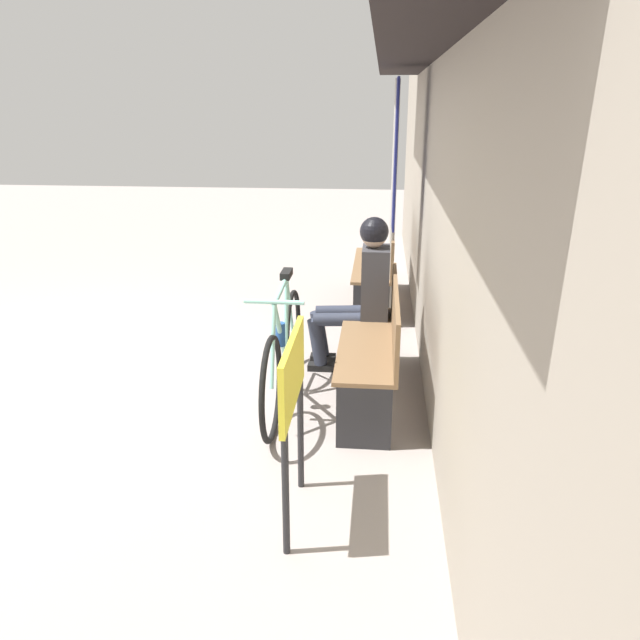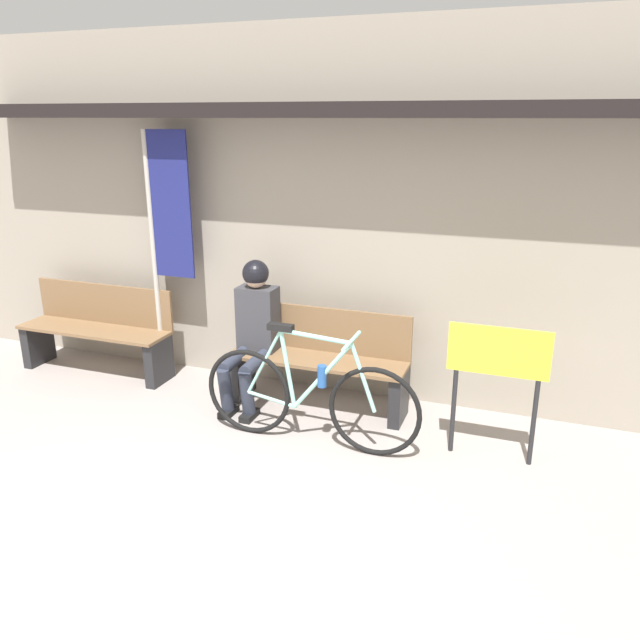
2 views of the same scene
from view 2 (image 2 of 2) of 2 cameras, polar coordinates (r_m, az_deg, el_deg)
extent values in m
plane|color=gray|center=(3.86, -16.51, -22.13)|extent=(24.00, 24.00, 0.00)
cube|color=#9E9384|center=(5.60, -0.29, 9.41)|extent=(12.00, 0.12, 3.20)
cube|color=black|center=(5.27, -1.42, 18.64)|extent=(6.60, 0.44, 0.12)
cube|color=brown|center=(5.38, -0.27, -3.67)|extent=(1.56, 0.42, 0.03)
cube|color=brown|center=(5.48, 0.43, -0.87)|extent=(1.56, 0.03, 0.40)
cube|color=#232326|center=(5.74, -7.14, -4.88)|extent=(0.10, 0.36, 0.43)
cube|color=#232326|center=(5.29, 7.22, -6.98)|extent=(0.10, 0.36, 0.43)
torus|color=black|center=(5.03, -6.55, -6.54)|extent=(0.72, 0.04, 0.72)
torus|color=black|center=(4.70, 5.00, -8.36)|extent=(0.72, 0.04, 0.72)
cylinder|color=#93DBCC|center=(4.62, -0.42, -1.54)|extent=(0.56, 0.03, 0.07)
cylinder|color=#93DBCC|center=(4.71, 0.18, -5.16)|extent=(0.48, 0.03, 0.60)
cylinder|color=#93DBCC|center=(4.80, -2.98, -4.50)|extent=(0.14, 0.03, 0.62)
cylinder|color=#93DBCC|center=(4.97, -4.48, -7.23)|extent=(0.40, 0.03, 0.09)
cylinder|color=#93DBCC|center=(4.86, -5.13, -3.84)|extent=(0.31, 0.02, 0.57)
cylinder|color=#93DBCC|center=(4.61, 3.97, -5.32)|extent=(0.22, 0.03, 0.53)
cube|color=black|center=(4.70, -3.62, -0.65)|extent=(0.20, 0.07, 0.05)
cylinder|color=#93DBCC|center=(4.53, 2.91, -1.92)|extent=(0.03, 0.40, 0.03)
cylinder|color=#235199|center=(4.71, 0.18, -5.16)|extent=(0.07, 0.07, 0.17)
cylinder|color=#2D3342|center=(5.44, -7.74, -3.53)|extent=(0.11, 0.46, 0.13)
cylinder|color=#2D3342|center=(5.36, -8.62, -6.30)|extent=(0.11, 0.17, 0.41)
cube|color=black|center=(5.48, -8.36, -8.29)|extent=(0.10, 0.22, 0.06)
cylinder|color=#2D3342|center=(5.36, -5.84, -3.82)|extent=(0.11, 0.46, 0.13)
cylinder|color=#2D3342|center=(5.28, -6.69, -6.63)|extent=(0.11, 0.17, 0.41)
cube|color=black|center=(5.40, -6.46, -8.65)|extent=(0.10, 0.22, 0.06)
cube|color=#38383D|center=(5.52, -5.68, 0.14)|extent=(0.34, 0.22, 0.57)
sphere|color=tan|center=(5.40, -5.90, 3.98)|extent=(0.20, 0.20, 0.20)
sphere|color=black|center=(5.39, -5.91, 4.28)|extent=(0.23, 0.23, 0.23)
cube|color=brown|center=(6.52, -19.99, -0.85)|extent=(1.56, 0.42, 0.03)
cube|color=brown|center=(6.60, -19.13, 1.43)|extent=(1.56, 0.03, 0.40)
cube|color=#232326|center=(7.07, -24.37, -1.94)|extent=(0.10, 0.36, 0.43)
cube|color=#232326|center=(6.17, -14.49, -3.67)|extent=(0.10, 0.36, 0.43)
cylinder|color=#B7B2A8|center=(6.09, -14.91, 5.41)|extent=(0.05, 0.05, 2.34)
cube|color=navy|center=(5.88, -13.47, 10.15)|extent=(0.40, 0.02, 1.32)
cylinder|color=#232326|center=(4.85, 12.09, -8.11)|extent=(0.04, 0.04, 0.67)
cylinder|color=#232326|center=(4.83, 18.93, -8.88)|extent=(0.04, 0.04, 0.67)
cube|color=yellow|center=(4.63, 16.03, -2.77)|extent=(0.72, 0.03, 0.36)
camera|label=1|loc=(5.43, 49.32, 8.55)|focal=35.00mm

